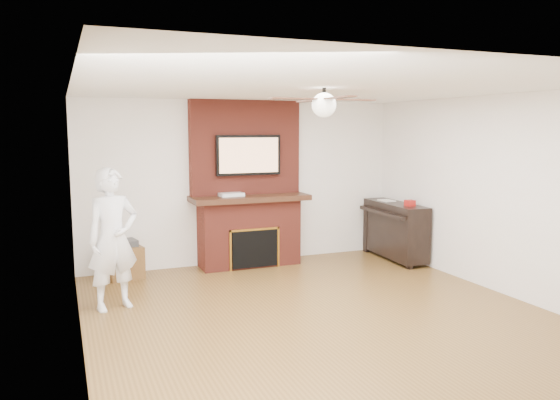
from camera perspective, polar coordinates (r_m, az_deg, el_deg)
name	(u,v)px	position (r m, az deg, el deg)	size (l,w,h in m)	color
room_shell	(323,205)	(5.92, 4.51, -0.54)	(5.36, 5.86, 2.86)	brown
fireplace	(248,200)	(8.29, -3.38, -0.02)	(1.78, 0.64, 2.50)	maroon
tv	(248,155)	(8.19, -3.32, 4.70)	(1.00, 0.08, 0.60)	black
ceiling_fan	(324,104)	(5.87, 4.62, 9.98)	(1.21, 1.21, 0.31)	black
person	(113,239)	(6.54, -17.07, -3.92)	(0.60, 0.40, 1.64)	white
side_table	(124,260)	(7.97, -16.02, -6.08)	(0.55, 0.55, 0.53)	brown
piano	(395,229)	(8.89, 11.90, -3.00)	(0.58, 1.40, 1.00)	black
cable_box	(231,195)	(8.10, -5.11, 0.57)	(0.35, 0.20, 0.05)	silver
candle_orange	(238,264)	(8.24, -4.41, -6.71)	(0.07, 0.07, 0.12)	#C64B17
candle_green	(256,263)	(8.33, -2.55, -6.62)	(0.08, 0.08, 0.09)	#4D732E
candle_cream	(255,263)	(8.33, -2.61, -6.56)	(0.08, 0.08, 0.11)	#F8E5C5
candle_blue	(264,263)	(8.38, -1.68, -6.58)	(0.06, 0.06, 0.08)	#2F428F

